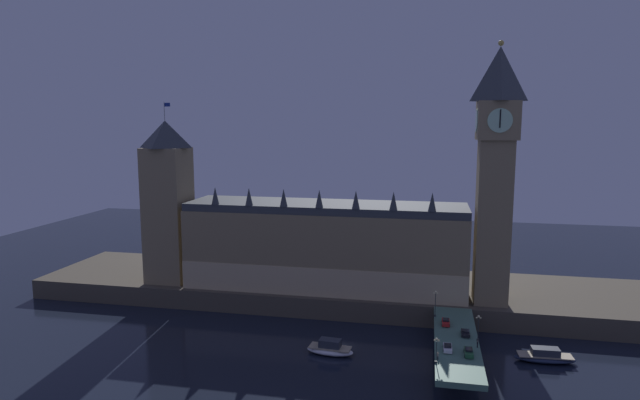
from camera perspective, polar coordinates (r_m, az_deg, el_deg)
ground_plane at (r=148.21m, az=2.48°, el=-15.36°), size 400.00×400.00×0.00m
embankment at (r=183.27m, az=4.46°, el=-9.64°), size 220.00×42.00×6.39m
parliament_hall at (r=173.56m, az=0.56°, el=-4.84°), size 89.23×22.88×33.00m
clock_tower at (r=162.06m, az=18.19°, el=3.28°), size 11.79×11.90×75.77m
victoria_tower at (r=185.06m, az=-15.90°, el=-0.15°), size 13.37×13.37×59.72m
bridge at (r=140.34m, az=14.31°, el=-14.82°), size 10.54×46.00×6.66m
car_northbound_lead at (r=147.94m, az=13.27°, el=-12.54°), size 2.05×4.64×1.53m
car_northbound_trail at (r=132.69m, az=13.46°, el=-15.07°), size 2.10×4.64×1.38m
car_southbound_lead at (r=131.35m, az=15.58°, el=-15.35°), size 2.01×4.77×1.58m
car_southbound_trail at (r=142.24m, az=15.26°, el=-13.51°), size 2.10×4.28×1.37m
pedestrian_near_rail at (r=127.42m, az=12.46°, el=-15.90°), size 0.38×0.38×1.75m
pedestrian_mid_walk at (r=135.84m, az=16.45°, el=-14.50°), size 0.38×0.38×1.72m
street_lamp_near at (r=124.48m, az=12.32°, el=-15.10°), size 1.34×0.60×5.93m
street_lamp_mid at (r=138.58m, az=16.53°, el=-12.65°), size 1.34×0.60×6.45m
street_lamp_far at (r=151.74m, az=12.22°, el=-10.45°), size 1.34×0.60×7.26m
boat_upstream at (r=143.23m, az=1.08°, el=-15.59°), size 12.64×6.06×3.99m
boat_downstream at (r=150.12m, az=22.87°, el=-15.16°), size 15.07×5.67×3.66m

